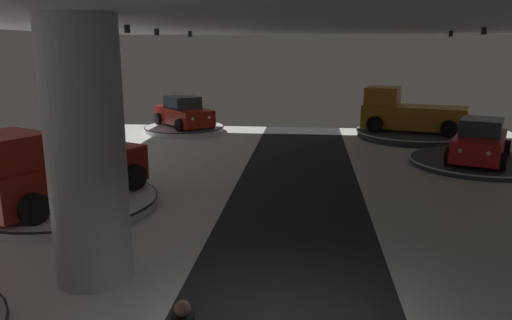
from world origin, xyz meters
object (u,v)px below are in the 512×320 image
Objects in this scene: display_platform_far_right at (478,162)px; pickup_truck_deep_right at (408,113)px; pickup_truck_mid_left at (53,172)px; display_platform_deep_left at (184,129)px; display_platform_deep_right at (412,134)px; display_platform_mid_left at (65,202)px; column_left at (86,153)px; display_car_deep_left at (184,113)px; display_car_far_right at (480,142)px.

pickup_truck_deep_right is at bearing 105.84° from display_platform_far_right.
pickup_truck_mid_left reaches higher than display_platform_deep_left.
display_platform_deep_right reaches higher than display_platform_mid_left.
column_left is 1.26× the size of display_car_deep_left.
pickup_truck_deep_right is at bearing 45.96° from display_platform_mid_left.
display_car_far_right is (1.46, -6.08, 0.79)m from display_platform_deep_right.
pickup_truck_deep_right is 12.48m from display_platform_deep_left.
display_car_far_right reaches higher than display_platform_mid_left.
pickup_truck_mid_left reaches higher than display_car_far_right.
pickup_truck_mid_left is (-3.09, 4.16, -1.55)m from column_left.
pickup_truck_deep_right reaches higher than display_platform_mid_left.
column_left is 18.37m from display_platform_deep_left.
display_platform_deep_right reaches higher than display_platform_deep_left.
display_platform_deep_right is 12.79m from display_car_deep_left.
display_car_far_right is at bearing -24.73° from display_car_deep_left.
pickup_truck_mid_left is 16.42m from display_platform_far_right.
pickup_truck_deep_right reaches higher than display_platform_deep_left.
display_car_far_right is 1.04× the size of display_car_deep_left.
column_left reaches higher than display_platform_deep_left.
display_platform_mid_left is 13.57m from display_platform_deep_left.
display_car_far_right reaches higher than display_platform_deep_right.
display_platform_deep_right is 6.28m from display_platform_far_right.
display_platform_mid_left is 13.62m from display_car_deep_left.
display_car_deep_left is at bearing 88.59° from display_platform_mid_left.
display_platform_far_right is (1.45, -6.11, -0.08)m from display_platform_deep_right.
display_car_deep_left is (-14.21, 6.55, 0.10)m from display_car_far_right.
column_left is 20.43m from display_platform_deep_right.
display_platform_deep_right is 1.31× the size of display_car_far_right.
display_platform_far_right is at bearing -76.62° from display_platform_deep_right.
display_platform_deep_left is 1.04× the size of display_car_deep_left.
column_left is 0.92× the size of display_platform_deep_right.
column_left is at bearing -56.43° from display_platform_mid_left.
display_platform_far_right is at bearing -24.85° from display_car_deep_left.
column_left is 5.94m from display_platform_mid_left.
pickup_truck_mid_left reaches higher than display_platform_mid_left.
pickup_truck_deep_right is 6.43m from display_car_far_right.
column_left is at bearing -135.31° from display_platform_far_right.
pickup_truck_deep_right is 1.00× the size of display_platform_mid_left.
column_left is 16.50m from display_platform_far_right.
column_left is 20.26m from pickup_truck_deep_right.
display_car_far_right is (14.55, 7.04, 0.85)m from display_platform_mid_left.
pickup_truck_deep_right is at bearing -1.72° from display_car_deep_left.
display_platform_far_right is at bearing 44.69° from column_left.
display_platform_deep_left reaches higher than display_platform_far_right.
column_left is at bearing -81.79° from display_platform_deep_left.
column_left is 0.97× the size of display_platform_mid_left.
display_platform_deep_right is 1.37× the size of display_car_deep_left.
display_platform_far_right is (14.53, 7.01, -0.02)m from display_platform_mid_left.
display_car_deep_left is at bearing 155.27° from display_car_far_right.
display_platform_deep_left is 0.92m from display_car_deep_left.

